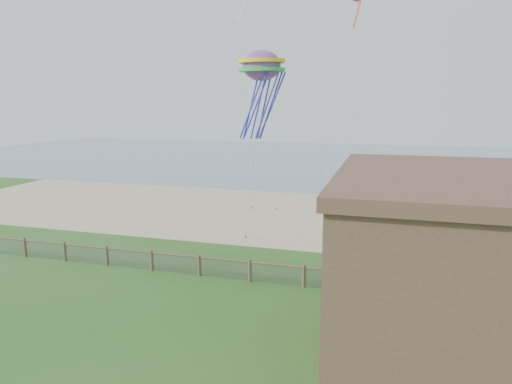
% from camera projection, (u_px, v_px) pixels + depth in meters
% --- Properties ---
extents(ground, '(160.00, 160.00, 0.00)m').
position_uv_depth(ground, '(209.00, 332.00, 19.46)').
color(ground, '#294E1B').
rests_on(ground, ground).
extents(sand_beach, '(72.00, 20.00, 0.02)m').
position_uv_depth(sand_beach, '(302.00, 215.00, 40.23)').
color(sand_beach, tan).
rests_on(sand_beach, ground).
extents(ocean, '(160.00, 68.00, 0.02)m').
position_uv_depth(ocean, '(346.00, 159.00, 81.76)').
color(ocean, slate).
rests_on(ocean, ground).
extents(chainlink_fence, '(36.20, 0.20, 1.25)m').
position_uv_depth(chainlink_fence, '(250.00, 272.00, 25.02)').
color(chainlink_fence, '#4F3D2C').
rests_on(chainlink_fence, ground).
extents(picnic_table, '(1.99, 1.56, 0.80)m').
position_uv_depth(picnic_table, '(379.00, 341.00, 17.99)').
color(picnic_table, brown).
rests_on(picnic_table, ground).
extents(octopus_kite, '(3.07, 2.29, 5.98)m').
position_uv_depth(octopus_kite, '(262.00, 91.00, 27.94)').
color(octopus_kite, '#E9244C').
extents(kite_red, '(2.06, 1.91, 2.55)m').
position_uv_depth(kite_red, '(358.00, 2.00, 30.64)').
color(kite_red, red).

